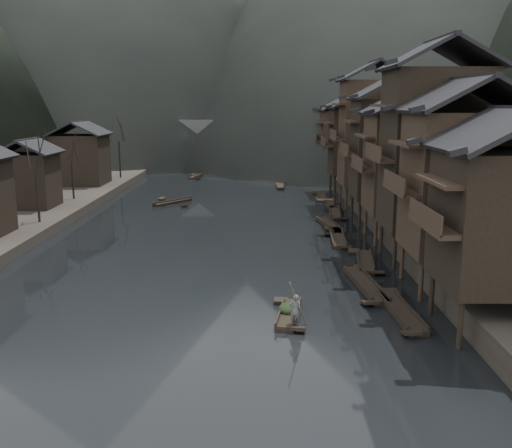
{
  "coord_description": "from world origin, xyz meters",
  "views": [
    {
      "loc": [
        4.22,
        -37.02,
        12.04
      ],
      "look_at": [
        3.96,
        7.84,
        2.5
      ],
      "focal_mm": 40.0,
      "sensor_mm": 36.0,
      "label": 1
    }
  ],
  "objects": [
    {
      "name": "hero_sampan",
      "position": [
        5.91,
        -6.16,
        0.2
      ],
      "size": [
        1.75,
        5.12,
        0.44
      ],
      "color": "black",
      "rests_on": "water"
    },
    {
      "name": "left_houses",
      "position": [
        -20.5,
        20.12,
        5.66
      ],
      "size": [
        8.1,
        53.2,
        8.73
      ],
      "color": "black",
      "rests_on": "left_bank"
    },
    {
      "name": "right_bank",
      "position": [
        35.0,
        40.0,
        0.9
      ],
      "size": [
        40.0,
        200.0,
        1.8
      ],
      "primitive_type": "cube",
      "color": "#2D2823",
      "rests_on": "ground"
    },
    {
      "name": "bare_trees",
      "position": [
        -17.0,
        20.66,
        6.46
      ],
      "size": [
        3.88,
        63.81,
        7.77
      ],
      "color": "black",
      "rests_on": "left_bank"
    },
    {
      "name": "stilt_houses",
      "position": [
        17.28,
        19.36,
        9.06
      ],
      "size": [
        9.0,
        67.6,
        16.95
      ],
      "color": "black",
      "rests_on": "ground"
    },
    {
      "name": "moored_sampans",
      "position": [
        11.97,
        15.38,
        0.2
      ],
      "size": [
        3.49,
        49.08,
        0.47
      ],
      "color": "black",
      "rests_on": "water"
    },
    {
      "name": "cargo_heap",
      "position": [
        5.88,
        -5.93,
        0.77
      ],
      "size": [
        1.11,
        1.46,
        0.67
      ],
      "primitive_type": "ellipsoid",
      "color": "black",
      "rests_on": "hero_sampan"
    },
    {
      "name": "bamboo_pole",
      "position": [
        6.39,
        -7.91,
        3.92
      ],
      "size": [
        1.26,
        2.12,
        3.42
      ],
      "primitive_type": "cylinder",
      "rotation": [
        0.61,
        0.0,
        -0.52
      ],
      "color": "#8C7A51",
      "rests_on": "boatman"
    },
    {
      "name": "stone_bridge",
      "position": [
        -0.0,
        72.0,
        5.11
      ],
      "size": [
        40.0,
        6.0,
        9.0
      ],
      "color": "#4C4C4F",
      "rests_on": "ground"
    },
    {
      "name": "boatman",
      "position": [
        6.19,
        -7.91,
        1.32
      ],
      "size": [
        0.74,
        0.58,
        1.77
      ],
      "primitive_type": "imported",
      "rotation": [
        0.0,
        0.0,
        2.88
      ],
      "color": "slate",
      "rests_on": "hero_sampan"
    },
    {
      "name": "water",
      "position": [
        0.0,
        0.0,
        0.0
      ],
      "size": [
        300.0,
        300.0,
        0.0
      ],
      "primitive_type": "plane",
      "color": "black",
      "rests_on": "ground"
    },
    {
      "name": "midriver_boats",
      "position": [
        -1.74,
        43.82,
        0.2
      ],
      "size": [
        16.48,
        30.14,
        0.45
      ],
      "color": "black",
      "rests_on": "water"
    }
  ]
}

